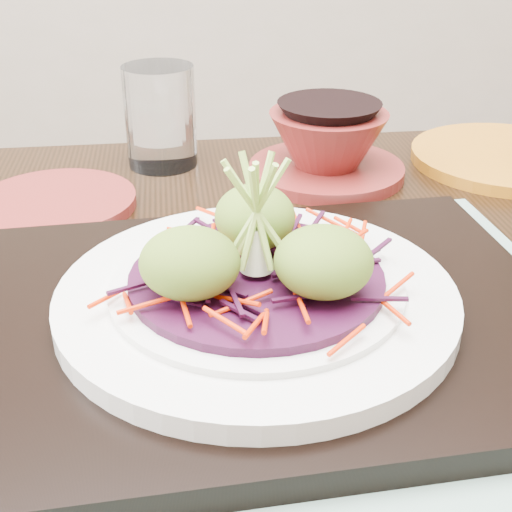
{
  "coord_description": "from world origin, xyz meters",
  "views": [
    {
      "loc": [
        0.01,
        -0.57,
        1.0
      ],
      "look_at": [
        0.01,
        -0.11,
        0.75
      ],
      "focal_mm": 50.0,
      "sensor_mm": 36.0,
      "label": 1
    }
  ],
  "objects_px": {
    "terracotta_side_plate": "(56,203)",
    "yellow_plate": "(507,157)",
    "dining_table": "(273,378)",
    "water_glass": "(160,117)",
    "serving_tray": "(257,318)",
    "white_plate": "(257,296)",
    "terracotta_bowl_set": "(327,148)"
  },
  "relations": [
    {
      "from": "white_plate",
      "to": "yellow_plate",
      "type": "distance_m",
      "value": 0.46
    },
    {
      "from": "serving_tray",
      "to": "water_glass",
      "type": "relative_size",
      "value": 3.85
    },
    {
      "from": "terracotta_side_plate",
      "to": "yellow_plate",
      "type": "bearing_deg",
      "value": 13.33
    },
    {
      "from": "serving_tray",
      "to": "terracotta_bowl_set",
      "type": "bearing_deg",
      "value": 65.99
    },
    {
      "from": "yellow_plate",
      "to": "terracotta_bowl_set",
      "type": "bearing_deg",
      "value": -170.56
    },
    {
      "from": "white_plate",
      "to": "terracotta_side_plate",
      "type": "xyz_separation_m",
      "value": [
        -0.2,
        0.23,
        -0.03
      ]
    },
    {
      "from": "dining_table",
      "to": "terracotta_bowl_set",
      "type": "bearing_deg",
      "value": 68.33
    },
    {
      "from": "terracotta_side_plate",
      "to": "water_glass",
      "type": "bearing_deg",
      "value": 51.43
    },
    {
      "from": "water_glass",
      "to": "terracotta_bowl_set",
      "type": "xyz_separation_m",
      "value": [
        0.18,
        -0.04,
        -0.02
      ]
    },
    {
      "from": "dining_table",
      "to": "water_glass",
      "type": "distance_m",
      "value": 0.34
    },
    {
      "from": "terracotta_side_plate",
      "to": "terracotta_bowl_set",
      "type": "relative_size",
      "value": 0.91
    },
    {
      "from": "dining_table",
      "to": "white_plate",
      "type": "bearing_deg",
      "value": -109.75
    },
    {
      "from": "dining_table",
      "to": "terracotta_side_plate",
      "type": "bearing_deg",
      "value": 136.89
    },
    {
      "from": "dining_table",
      "to": "terracotta_bowl_set",
      "type": "distance_m",
      "value": 0.28
    },
    {
      "from": "terracotta_bowl_set",
      "to": "water_glass",
      "type": "bearing_deg",
      "value": 168.09
    },
    {
      "from": "serving_tray",
      "to": "yellow_plate",
      "type": "height_order",
      "value": "serving_tray"
    },
    {
      "from": "serving_tray",
      "to": "terracotta_side_plate",
      "type": "bearing_deg",
      "value": 122.07
    },
    {
      "from": "terracotta_side_plate",
      "to": "yellow_plate",
      "type": "relative_size",
      "value": 0.73
    },
    {
      "from": "dining_table",
      "to": "terracotta_bowl_set",
      "type": "relative_size",
      "value": 6.77
    },
    {
      "from": "dining_table",
      "to": "yellow_plate",
      "type": "bearing_deg",
      "value": 38.51
    },
    {
      "from": "dining_table",
      "to": "serving_tray",
      "type": "xyz_separation_m",
      "value": [
        -0.02,
        -0.07,
        0.11
      ]
    },
    {
      "from": "dining_table",
      "to": "white_plate",
      "type": "height_order",
      "value": "white_plate"
    },
    {
      "from": "dining_table",
      "to": "yellow_plate",
      "type": "distance_m",
      "value": 0.41
    },
    {
      "from": "dining_table",
      "to": "water_glass",
      "type": "relative_size",
      "value": 10.52
    },
    {
      "from": "serving_tray",
      "to": "yellow_plate",
      "type": "xyz_separation_m",
      "value": [
        0.3,
        0.35,
        -0.01
      ]
    },
    {
      "from": "yellow_plate",
      "to": "white_plate",
      "type": "bearing_deg",
      "value": -130.82
    },
    {
      "from": "dining_table",
      "to": "terracotta_bowl_set",
      "type": "height_order",
      "value": "terracotta_bowl_set"
    },
    {
      "from": "dining_table",
      "to": "water_glass",
      "type": "bearing_deg",
      "value": 106.49
    },
    {
      "from": "water_glass",
      "to": "dining_table",
      "type": "bearing_deg",
      "value": -67.38
    },
    {
      "from": "white_plate",
      "to": "terracotta_side_plate",
      "type": "height_order",
      "value": "white_plate"
    },
    {
      "from": "white_plate",
      "to": "terracotta_bowl_set",
      "type": "height_order",
      "value": "terracotta_bowl_set"
    },
    {
      "from": "serving_tray",
      "to": "water_glass",
      "type": "xyz_separation_m",
      "value": [
        -0.1,
        0.35,
        0.04
      ]
    }
  ]
}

